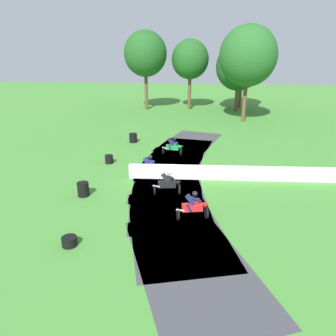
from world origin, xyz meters
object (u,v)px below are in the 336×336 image
(motorcycle_trailing_black, at_px, (168,183))
(tire_stack_far, at_px, (69,241))
(tire_stack_near, at_px, (133,138))
(traffic_cone, at_px, (251,172))
(motorcycle_chase_blue, at_px, (149,166))
(tire_stack_mid_b, at_px, (83,189))
(motorcycle_lead_green, at_px, (173,147))
(motorcycle_fourth_red, at_px, (194,206))
(tire_stack_mid_a, at_px, (109,159))

(motorcycle_trailing_black, bearing_deg, tire_stack_far, -122.43)
(tire_stack_near, height_order, traffic_cone, tire_stack_near)
(motorcycle_trailing_black, bearing_deg, motorcycle_chase_blue, 119.50)
(tire_stack_near, distance_m, tire_stack_far, 16.08)
(traffic_cone, bearing_deg, tire_stack_mid_b, -156.26)
(motorcycle_trailing_black, bearing_deg, motorcycle_lead_green, 92.75)
(motorcycle_lead_green, height_order, motorcycle_trailing_black, motorcycle_lead_green)
(motorcycle_fourth_red, xyz_separation_m, tire_stack_mid_b, (-6.21, 1.90, -0.25))
(tire_stack_far, relative_size, traffic_cone, 1.45)
(motorcycle_lead_green, height_order, traffic_cone, motorcycle_lead_green)
(tire_stack_mid_b, bearing_deg, tire_stack_far, -76.86)
(motorcycle_fourth_red, bearing_deg, tire_stack_near, 113.54)
(motorcycle_trailing_black, relative_size, tire_stack_mid_b, 2.09)
(tire_stack_near, distance_m, tire_stack_mid_a, 5.70)
(motorcycle_lead_green, relative_size, tire_stack_mid_b, 2.14)
(tire_stack_near, bearing_deg, motorcycle_fourth_red, -66.46)
(motorcycle_lead_green, bearing_deg, tire_stack_mid_b, -118.40)
(motorcycle_fourth_red, bearing_deg, tire_stack_mid_b, 162.97)
(tire_stack_mid_b, height_order, tire_stack_far, tire_stack_mid_b)
(motorcycle_chase_blue, height_order, tire_stack_mid_b, motorcycle_chase_blue)
(motorcycle_chase_blue, xyz_separation_m, tire_stack_mid_b, (-3.18, -3.47, -0.26))
(motorcycle_chase_blue, distance_m, tire_stack_mid_b, 4.71)
(motorcycle_fourth_red, distance_m, tire_stack_mid_b, 6.50)
(tire_stack_near, height_order, tire_stack_far, tire_stack_near)
(tire_stack_near, bearing_deg, tire_stack_far, -87.73)
(motorcycle_lead_green, height_order, tire_stack_mid_a, motorcycle_lead_green)
(motorcycle_trailing_black, distance_m, tire_stack_far, 6.67)
(tire_stack_near, relative_size, tire_stack_mid_b, 1.00)
(motorcycle_trailing_black, height_order, tire_stack_mid_a, motorcycle_trailing_black)
(motorcycle_fourth_red, relative_size, tire_stack_mid_a, 2.80)
(motorcycle_fourth_red, bearing_deg, motorcycle_lead_green, 100.66)
(motorcycle_chase_blue, relative_size, motorcycle_trailing_black, 1.01)
(traffic_cone, bearing_deg, motorcycle_fourth_red, -120.04)
(motorcycle_chase_blue, height_order, motorcycle_fourth_red, motorcycle_chase_blue)
(tire_stack_near, xyz_separation_m, tire_stack_mid_a, (-0.58, -5.67, -0.10))
(motorcycle_fourth_red, xyz_separation_m, tire_stack_far, (-5.09, -2.92, -0.45))
(tire_stack_mid_b, relative_size, traffic_cone, 1.82)
(motorcycle_lead_green, distance_m, tire_stack_near, 5.02)
(motorcycle_fourth_red, relative_size, tire_stack_mid_b, 2.10)
(motorcycle_fourth_red, height_order, tire_stack_mid_a, motorcycle_fourth_red)
(motorcycle_fourth_red, height_order, tire_stack_near, motorcycle_fourth_red)
(tire_stack_mid_a, bearing_deg, motorcycle_chase_blue, -32.76)
(motorcycle_lead_green, relative_size, tire_stack_near, 2.14)
(motorcycle_chase_blue, relative_size, tire_stack_mid_b, 2.12)
(tire_stack_far, bearing_deg, tire_stack_mid_a, 96.70)
(motorcycle_fourth_red, bearing_deg, tire_stack_mid_a, 130.15)
(tire_stack_near, height_order, tire_stack_mid_b, same)
(motorcycle_chase_blue, xyz_separation_m, tire_stack_near, (-2.69, 7.77, -0.26))
(motorcycle_fourth_red, distance_m, tire_stack_near, 14.34)
(motorcycle_lead_green, xyz_separation_m, tire_stack_far, (-3.22, -12.86, -0.46))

